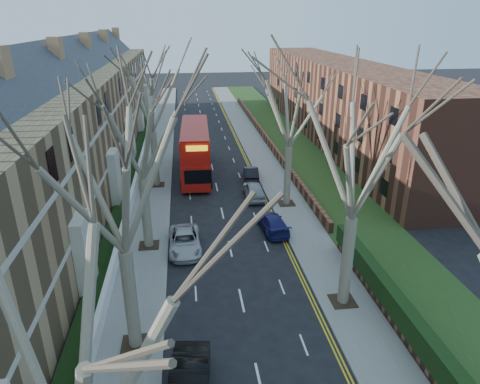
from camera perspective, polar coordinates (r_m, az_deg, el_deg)
name	(u,v)px	position (r m, az deg, el deg)	size (l,w,h in m)	color
pavement_left	(159,153)	(52.62, -10.75, 5.17)	(3.00, 102.00, 0.12)	slate
pavement_right	(257,149)	(53.24, 2.30, 5.75)	(3.00, 102.00, 0.12)	slate
terrace_left	(71,125)	(44.73, -21.62, 8.27)	(9.70, 78.00, 13.60)	#98764D
flats_right	(339,101)	(58.83, 13.01, 11.73)	(13.97, 54.00, 10.00)	brown
wall_hedge_right	(436,362)	(21.98, 24.70, -19.88)	(0.70, 24.00, 1.80)	#523423
front_wall_left	(139,171)	(44.99, -13.34, 2.78)	(0.30, 78.00, 1.00)	white
grass_verge_right	(293,147)	(54.14, 7.03, 5.98)	(6.00, 102.00, 0.06)	#253D16
tree_left_near	(50,347)	(10.03, -23.97, -18.34)	(9.80, 9.80, 13.73)	#706350
tree_left_mid	(115,164)	(18.42, -16.34, 3.66)	(10.50, 10.50, 14.71)	#706350
tree_left_far	(137,119)	(28.09, -13.52, 9.50)	(10.15, 10.15, 14.22)	#706350
tree_left_dist	(149,86)	(39.81, -12.00, 13.70)	(10.50, 10.50, 14.71)	#706350
tree_right_mid	(360,141)	(21.80, 15.72, 6.55)	(10.50, 10.50, 14.71)	#706350
tree_right_far	(291,98)	(34.87, 6.82, 12.33)	(10.15, 10.15, 14.22)	#706350
double_decker_bus	(195,152)	(44.08, -5.96, 5.38)	(3.31, 12.06, 4.97)	#A7120B
car_left_mid	(189,384)	(19.93, -6.80, -24.11)	(1.62, 4.66, 1.53)	black
car_left_far	(185,241)	(30.28, -7.38, -6.54)	(2.20, 4.77, 1.33)	#ADADB3
car_right_near	(272,223)	(32.73, 4.33, -4.13)	(1.80, 4.43, 1.29)	navy
car_right_mid	(254,190)	(38.53, 1.87, 0.26)	(1.74, 4.31, 1.47)	#9A9AA2
car_right_far	(251,173)	(42.96, 1.47, 2.51)	(1.39, 3.97, 1.31)	black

